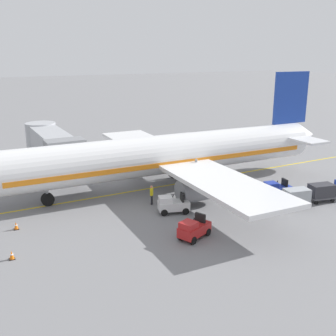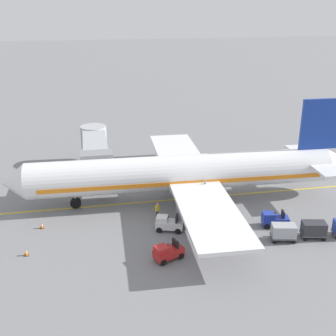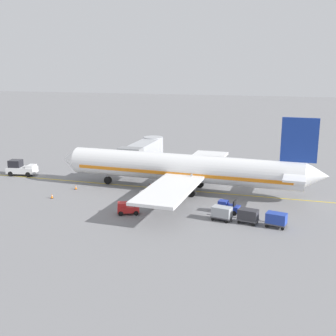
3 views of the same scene
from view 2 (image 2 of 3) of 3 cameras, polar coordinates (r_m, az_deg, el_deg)
name	(u,v)px [view 2 (image 2 of 3)]	position (r m, az deg, el deg)	size (l,w,h in m)	color
ground_plane	(168,200)	(47.25, -0.06, -4.24)	(400.00, 400.00, 0.00)	slate
gate_lead_in_line	(168,200)	(47.24, -0.06, -4.24)	(0.24, 80.00, 0.01)	gold
parked_airliner	(184,173)	(45.97, 2.15, -0.67)	(30.16, 37.29, 10.63)	white
jet_bridge	(95,149)	(53.08, -9.52, 2.42)	(13.44, 3.50, 4.98)	#A8AAAF
baggage_tug_lead	(168,224)	(41.09, 0.04, -7.28)	(1.93, 2.75, 1.62)	silver
baggage_tug_trailing	(274,219)	(43.01, 13.74, -6.57)	(1.69, 2.68, 1.62)	#1E339E
baggage_tug_spare	(168,252)	(36.85, -0.05, -10.95)	(2.05, 2.77, 1.62)	#B21E1E
baggage_cart_front	(284,231)	(40.68, 14.90, -8.01)	(1.72, 2.98, 1.58)	#4C4C51
baggage_cart_second_in_train	(314,229)	(41.89, 18.54, -7.54)	(1.72, 2.98, 1.58)	#4C4C51
ground_crew_wing_walker	(157,210)	(43.09, -1.45, -5.49)	(0.63, 0.50, 1.69)	#232328
safety_cone_nose_left	(42,226)	(43.32, -16.20, -7.24)	(0.36, 0.36, 0.59)	black
safety_cone_nose_right	(26,252)	(39.46, -18.09, -10.47)	(0.36, 0.36, 0.59)	black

